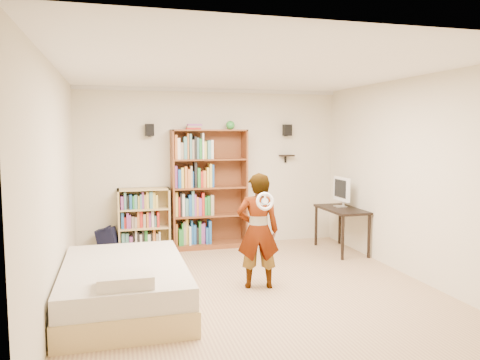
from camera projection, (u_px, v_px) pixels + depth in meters
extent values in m
cube|color=tan|center=(253.00, 291.00, 5.81)|extent=(4.50, 5.00, 0.01)
cube|color=beige|center=(211.00, 168.00, 8.07)|extent=(4.50, 0.02, 2.70)
cube|color=beige|center=(356.00, 220.00, 3.27)|extent=(4.50, 0.02, 2.70)
cube|color=beige|center=(55.00, 189.00, 5.09)|extent=(0.02, 5.00, 2.70)
cube|color=beige|center=(414.00, 178.00, 6.26)|extent=(0.02, 5.00, 2.70)
cube|color=white|center=(254.00, 70.00, 5.53)|extent=(4.50, 5.00, 0.02)
cube|color=silver|center=(211.00, 90.00, 7.91)|extent=(4.50, 0.06, 0.06)
cube|color=silver|center=(359.00, 28.00, 3.16)|extent=(4.50, 0.06, 0.06)
cube|color=silver|center=(53.00, 65.00, 4.96)|extent=(0.06, 5.00, 0.06)
cube|color=silver|center=(416.00, 78.00, 6.11)|extent=(0.06, 5.00, 0.06)
cube|color=black|center=(150.00, 130.00, 7.64)|extent=(0.14, 0.12, 0.20)
cube|color=black|center=(287.00, 130.00, 8.26)|extent=(0.14, 0.12, 0.20)
cube|color=black|center=(287.00, 156.00, 8.32)|extent=(0.25, 0.16, 0.02)
imported|color=black|center=(258.00, 231.00, 5.88)|extent=(0.60, 0.45, 1.46)
torus|color=white|center=(265.00, 201.00, 5.57)|extent=(0.22, 0.08, 0.22)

